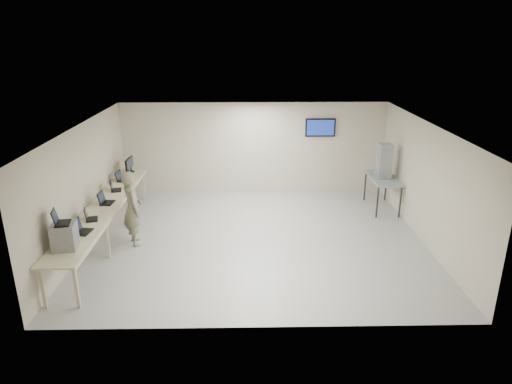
{
  "coord_description": "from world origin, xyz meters",
  "views": [
    {
      "loc": [
        -0.2,
        -10.08,
        4.78
      ],
      "look_at": [
        0.0,
        0.2,
        1.15
      ],
      "focal_mm": 32.0,
      "sensor_mm": 36.0,
      "label": 1
    }
  ],
  "objects_px": {
    "equipment_box": "(65,236)",
    "side_table": "(383,180)",
    "workbench": "(104,209)",
    "soldier": "(132,208)"
  },
  "relations": [
    {
      "from": "workbench",
      "to": "soldier",
      "type": "relative_size",
      "value": 3.34
    },
    {
      "from": "equipment_box",
      "to": "side_table",
      "type": "relative_size",
      "value": 0.32
    },
    {
      "from": "soldier",
      "to": "workbench",
      "type": "bearing_deg",
      "value": 52.59
    },
    {
      "from": "equipment_box",
      "to": "soldier",
      "type": "xyz_separation_m",
      "value": [
        0.77,
        2.04,
        -0.25
      ]
    },
    {
      "from": "workbench",
      "to": "soldier",
      "type": "distance_m",
      "value": 0.73
    },
    {
      "from": "workbench",
      "to": "side_table",
      "type": "xyz_separation_m",
      "value": [
        7.19,
        1.99,
        0.03
      ]
    },
    {
      "from": "equipment_box",
      "to": "side_table",
      "type": "bearing_deg",
      "value": 21.51
    },
    {
      "from": "equipment_box",
      "to": "side_table",
      "type": "xyz_separation_m",
      "value": [
        7.25,
        4.19,
        -0.29
      ]
    },
    {
      "from": "workbench",
      "to": "soldier",
      "type": "xyz_separation_m",
      "value": [
        0.71,
        -0.16,
        0.07
      ]
    },
    {
      "from": "side_table",
      "to": "soldier",
      "type": "bearing_deg",
      "value": -161.65
    }
  ]
}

